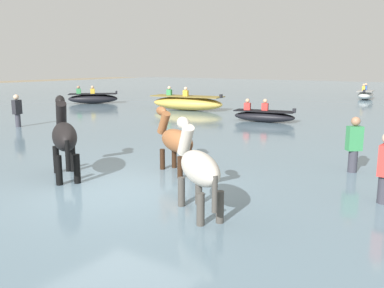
% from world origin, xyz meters
% --- Properties ---
extents(ground_plane, '(120.00, 120.00, 0.00)m').
position_xyz_m(ground_plane, '(0.00, 0.00, 0.00)').
color(ground_plane, '#84755B').
extents(water_surface, '(90.00, 90.00, 0.39)m').
position_xyz_m(water_surface, '(0.00, 10.00, 0.19)').
color(water_surface, slate).
rests_on(water_surface, ground).
extents(horse_lead_chestnut, '(1.60, 1.00, 1.79)m').
position_xyz_m(horse_lead_chestnut, '(0.24, 1.63, 1.06)').
color(horse_lead_chestnut, brown).
rests_on(horse_lead_chestnut, ground).
extents(horse_trailing_black, '(1.74, 1.36, 2.07)m').
position_xyz_m(horse_trailing_black, '(-1.44, -0.02, 1.22)').
color(horse_trailing_black, black).
rests_on(horse_trailing_black, ground).
extents(horse_flank_pinto, '(1.56, 1.24, 1.86)m').
position_xyz_m(horse_flank_pinto, '(2.08, -0.21, 1.10)').
color(horse_flank_pinto, beige).
rests_on(horse_flank_pinto, ground).
extents(boat_distant_west, '(2.85, 2.81, 1.09)m').
position_xyz_m(boat_distant_west, '(-13.83, 11.89, 0.70)').
color(boat_distant_west, black).
rests_on(boat_distant_west, water_surface).
extents(boat_near_port, '(4.11, 1.89, 1.22)m').
position_xyz_m(boat_near_port, '(-6.89, 12.11, 0.76)').
color(boat_near_port, gold).
rests_on(boat_near_port, water_surface).
extents(boat_distant_east, '(2.67, 1.24, 0.95)m').
position_xyz_m(boat_distant_east, '(-1.65, 10.28, 0.64)').
color(boat_distant_east, black).
rests_on(boat_distant_east, water_surface).
extents(boat_far_offshore, '(1.33, 2.77, 1.07)m').
position_xyz_m(boat_far_offshore, '(-0.77, 24.70, 0.69)').
color(boat_far_offshore, silver).
rests_on(boat_far_offshore, water_surface).
extents(person_spectator_far, '(0.25, 0.35, 1.63)m').
position_xyz_m(person_spectator_far, '(-8.80, 3.59, 0.87)').
color(person_spectator_far, '#383842').
rests_on(person_spectator_far, ground).
extents(person_wading_mid, '(0.37, 0.36, 1.63)m').
position_xyz_m(person_wading_mid, '(3.49, 3.87, 0.87)').
color(person_wading_mid, '#383842').
rests_on(person_wading_mid, ground).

